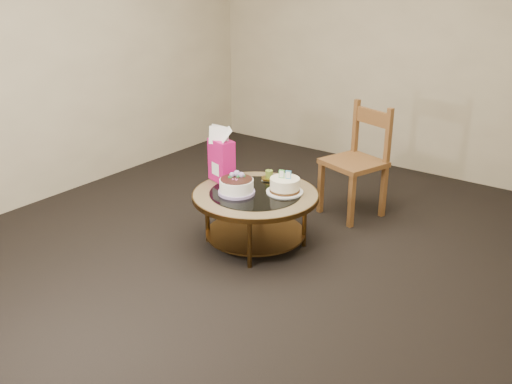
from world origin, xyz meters
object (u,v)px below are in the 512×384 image
Objects in this scene: dining_chair at (357,161)px; cream_cake at (285,186)px; decorated_cake at (237,187)px; gift_bag at (221,155)px; coffee_table at (255,201)px.

cream_cake is at bearing -82.89° from dining_chair.
decorated_cake is 0.36m from gift_bag.
gift_bag reaches higher than coffee_table.
coffee_table is 0.27m from cream_cake.
decorated_cake is 1.25m from dining_chair.
cream_cake is 0.64× the size of gift_bag.
dining_chair reaches higher than coffee_table.
cream_cake reaches higher than coffee_table.
coffee_table is 0.20m from decorated_cake.
gift_bag is at bearing 173.27° from coffee_table.
dining_chair reaches higher than gift_bag.
cream_cake is at bearing 26.31° from gift_bag.
coffee_table is at bearing -91.14° from dining_chair.
cream_cake is 0.61m from gift_bag.
coffee_table is 1.12m from dining_chair.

